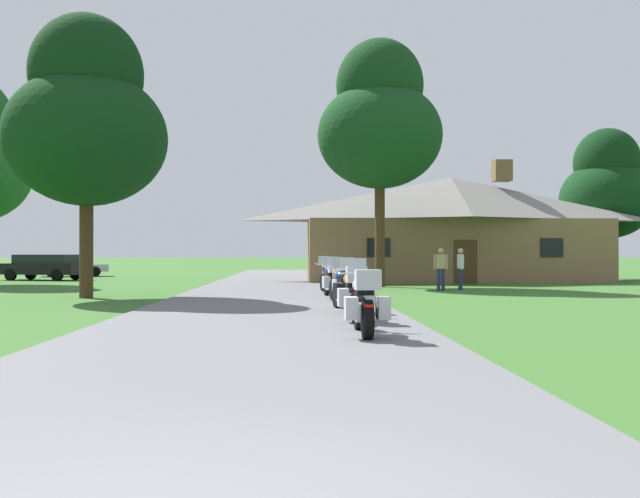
{
  "coord_description": "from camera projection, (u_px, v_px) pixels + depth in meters",
  "views": [
    {
      "loc": [
        0.67,
        -3.15,
        1.43
      ],
      "look_at": [
        1.51,
        18.41,
        1.59
      ],
      "focal_mm": 39.38,
      "sensor_mm": 36.0,
      "label": 1
    }
  ],
  "objects": [
    {
      "name": "bystander_white_shirt_near_lodge",
      "position": [
        461.0,
        267.0,
        27.63
      ],
      "size": [
        0.25,
        0.55,
        1.67
      ],
      "rotation": [
        0.0,
        0.0,
        1.47
      ],
      "color": "navy",
      "rests_on": "ground"
    },
    {
      "name": "motorcycle_blue_third_in_row",
      "position": [
        346.0,
        288.0,
        16.92
      ],
      "size": [
        0.93,
        2.07,
        1.3
      ],
      "rotation": [
        0.0,
        0.0,
        0.16
      ],
      "color": "black",
      "rests_on": "asphalt_driveway"
    },
    {
      "name": "tree_by_lodge_front",
      "position": [
        380.0,
        121.0,
        30.57
      ],
      "size": [
        5.44,
        5.44,
        10.82
      ],
      "color": "#422D19",
      "rests_on": "ground"
    },
    {
      "name": "asphalt_driveway",
      "position": [
        271.0,
        300.0,
        21.1
      ],
      "size": [
        6.4,
        80.0,
        0.06
      ],
      "primitive_type": "cube",
      "color": "slate",
      "rests_on": "ground"
    },
    {
      "name": "tree_left_near",
      "position": [
        87.0,
        119.0,
        22.81
      ],
      "size": [
        5.2,
        5.2,
        9.24
      ],
      "color": "#422D19",
      "rests_on": "ground"
    },
    {
      "name": "motorcycle_black_farthest_in_row",
      "position": [
        330.0,
        277.0,
        24.88
      ],
      "size": [
        0.99,
        2.06,
        1.3
      ],
      "rotation": [
        0.0,
        0.0,
        0.21
      ],
      "color": "black",
      "rests_on": "asphalt_driveway"
    },
    {
      "name": "stone_lodge",
      "position": [
        451.0,
        228.0,
        36.62
      ],
      "size": [
        15.84,
        6.47,
        6.34
      ],
      "color": "brown",
      "rests_on": "ground"
    },
    {
      "name": "motorcycle_orange_second_in_row",
      "position": [
        353.0,
        294.0,
        14.5
      ],
      "size": [
        0.75,
        2.08,
        1.3
      ],
      "rotation": [
        0.0,
        0.0,
        0.04
      ],
      "color": "black",
      "rests_on": "asphalt_driveway"
    },
    {
      "name": "motorcycle_silver_nearest_to_camera",
      "position": [
        364.0,
        303.0,
        11.73
      ],
      "size": [
        0.72,
        2.08,
        1.3
      ],
      "rotation": [
        0.0,
        0.0,
        0.01
      ],
      "color": "black",
      "rests_on": "asphalt_driveway"
    },
    {
      "name": "parked_black_suv_far_left",
      "position": [
        45.0,
        266.0,
        38.2
      ],
      "size": [
        4.93,
        3.05,
        1.4
      ],
      "rotation": [
        0.0,
        0.0,
        1.29
      ],
      "color": "black",
      "rests_on": "ground"
    },
    {
      "name": "parked_silver_sedan_far_left",
      "position": [
        74.0,
        266.0,
        44.48
      ],
      "size": [
        4.53,
        2.84,
        1.2
      ],
      "rotation": [
        0.0,
        0.0,
        1.82
      ],
      "color": "#ADAFB7",
      "rests_on": "ground"
    },
    {
      "name": "motorcycle_blue_fifth_in_row",
      "position": [
        332.0,
        280.0,
        22.17
      ],
      "size": [
        0.89,
        2.08,
        1.3
      ],
      "rotation": [
        0.0,
        0.0,
        0.13
      ],
      "color": "black",
      "rests_on": "asphalt_driveway"
    },
    {
      "name": "ground_plane",
      "position": [
        273.0,
        297.0,
        23.1
      ],
      "size": [
        500.0,
        500.0,
        0.0
      ],
      "primitive_type": "plane",
      "color": "#386628"
    },
    {
      "name": "motorcycle_orange_fourth_in_row",
      "position": [
        342.0,
        283.0,
        19.69
      ],
      "size": [
        0.98,
        2.07,
        1.3
      ],
      "rotation": [
        0.0,
        0.0,
        0.2
      ],
      "color": "black",
      "rests_on": "asphalt_driveway"
    },
    {
      "name": "bystander_tan_shirt_beside_signpost",
      "position": [
        441.0,
        267.0,
        27.29
      ],
      "size": [
        0.55,
        0.26,
        1.67
      ],
      "rotation": [
        0.0,
        0.0,
        3.02
      ],
      "color": "navy",
      "rests_on": "ground"
    },
    {
      "name": "tree_right_of_lodge",
      "position": [
        607.0,
        189.0,
        39.66
      ],
      "size": [
        5.21,
        5.21,
        8.55
      ],
      "color": "#422D19",
      "rests_on": "ground"
    }
  ]
}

